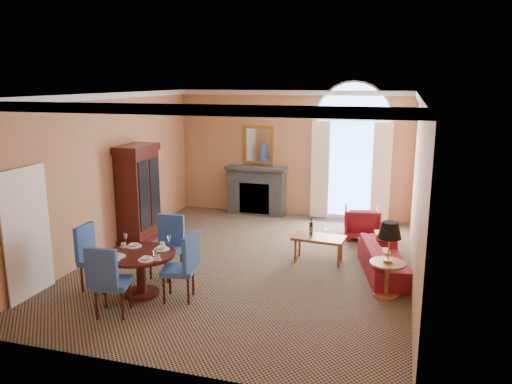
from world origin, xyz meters
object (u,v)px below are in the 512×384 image
(dining_table, at_px, (141,264))
(armchair, at_px, (362,222))
(side_table, at_px, (389,250))
(sofa, at_px, (386,259))
(armoire, at_px, (138,195))
(coffee_table, at_px, (318,239))

(dining_table, xyz_separation_m, armchair, (3.19, 4.11, -0.18))
(side_table, bearing_deg, sofa, 93.00)
(armchair, bearing_deg, armoire, 11.05)
(armoire, height_order, dining_table, armoire)
(side_table, bearing_deg, armoire, 164.72)
(dining_table, distance_m, side_table, 4.01)
(dining_table, height_order, coffee_table, dining_table)
(dining_table, height_order, sofa, dining_table)
(sofa, bearing_deg, armchair, 3.18)
(sofa, height_order, coffee_table, coffee_table)
(sofa, distance_m, side_table, 1.08)
(armchair, height_order, side_table, side_table)
(armchair, bearing_deg, dining_table, 44.88)
(coffee_table, bearing_deg, armoire, -177.95)
(armchair, relative_size, coffee_table, 0.77)
(sofa, xyz_separation_m, armchair, (-0.61, 2.05, 0.08))
(armchair, bearing_deg, coffee_table, 61.25)
(coffee_table, relative_size, side_table, 0.84)
(armchair, height_order, coffee_table, coffee_table)
(sofa, distance_m, armchair, 2.14)
(sofa, relative_size, side_table, 1.56)
(armoire, distance_m, sofa, 5.34)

